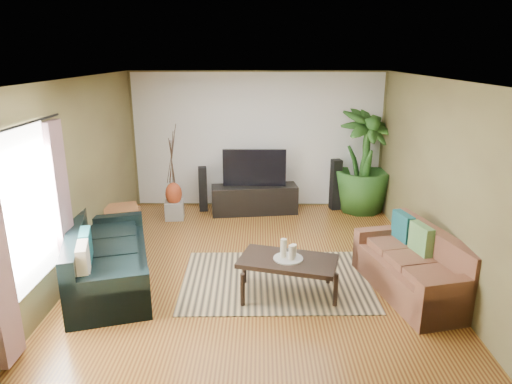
{
  "coord_description": "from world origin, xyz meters",
  "views": [
    {
      "loc": [
        0.07,
        -6.25,
        3.02
      ],
      "look_at": [
        0.0,
        0.2,
        1.05
      ],
      "focal_mm": 32.0,
      "sensor_mm": 36.0,
      "label": 1
    }
  ],
  "objects_px": {
    "sofa_left": "(109,253)",
    "speaker_left": "(203,189)",
    "coffee_table": "(288,277)",
    "tv_stand": "(254,199)",
    "pedestal": "(175,210)",
    "side_table": "(122,223)",
    "speaker_right": "(336,185)",
    "vase": "(174,194)",
    "potted_plant": "(364,161)",
    "sofa_right": "(412,263)",
    "television": "(254,168)"
  },
  "relations": [
    {
      "from": "speaker_right",
      "to": "coffee_table",
      "type": "bearing_deg",
      "value": -120.31
    },
    {
      "from": "tv_stand",
      "to": "pedestal",
      "type": "distance_m",
      "value": 1.55
    },
    {
      "from": "speaker_left",
      "to": "potted_plant",
      "type": "bearing_deg",
      "value": -8.92
    },
    {
      "from": "tv_stand",
      "to": "television",
      "type": "relative_size",
      "value": 1.36
    },
    {
      "from": "tv_stand",
      "to": "side_table",
      "type": "height_order",
      "value": "side_table"
    },
    {
      "from": "potted_plant",
      "to": "pedestal",
      "type": "relative_size",
      "value": 5.96
    },
    {
      "from": "television",
      "to": "speaker_right",
      "type": "bearing_deg",
      "value": 8.28
    },
    {
      "from": "sofa_right",
      "to": "television",
      "type": "height_order",
      "value": "television"
    },
    {
      "from": "sofa_right",
      "to": "speaker_right",
      "type": "xyz_separation_m",
      "value": [
        -0.46,
        3.36,
        0.08
      ]
    },
    {
      "from": "speaker_right",
      "to": "potted_plant",
      "type": "bearing_deg",
      "value": -22.45
    },
    {
      "from": "speaker_right",
      "to": "pedestal",
      "type": "bearing_deg",
      "value": 179.01
    },
    {
      "from": "speaker_left",
      "to": "vase",
      "type": "xyz_separation_m",
      "value": [
        -0.49,
        -0.48,
        0.05
      ]
    },
    {
      "from": "coffee_table",
      "to": "pedestal",
      "type": "xyz_separation_m",
      "value": [
        -1.99,
        2.83,
        -0.08
      ]
    },
    {
      "from": "television",
      "to": "sofa_left",
      "type": "bearing_deg",
      "value": -123.88
    },
    {
      "from": "coffee_table",
      "to": "vase",
      "type": "height_order",
      "value": "vase"
    },
    {
      "from": "vase",
      "to": "side_table",
      "type": "height_order",
      "value": "vase"
    },
    {
      "from": "potted_plant",
      "to": "pedestal",
      "type": "height_order",
      "value": "potted_plant"
    },
    {
      "from": "sofa_right",
      "to": "speaker_left",
      "type": "bearing_deg",
      "value": -150.19
    },
    {
      "from": "coffee_table",
      "to": "potted_plant",
      "type": "xyz_separation_m",
      "value": [
        1.64,
        3.34,
        0.76
      ]
    },
    {
      "from": "television",
      "to": "sofa_right",
      "type": "bearing_deg",
      "value": -56.41
    },
    {
      "from": "sofa_right",
      "to": "tv_stand",
      "type": "height_order",
      "value": "sofa_right"
    },
    {
      "from": "television",
      "to": "speaker_left",
      "type": "xyz_separation_m",
      "value": [
        -1.02,
        0.11,
        -0.46
      ]
    },
    {
      "from": "sofa_right",
      "to": "pedestal",
      "type": "bearing_deg",
      "value": -141.48
    },
    {
      "from": "vase",
      "to": "side_table",
      "type": "xyz_separation_m",
      "value": [
        -0.68,
        -1.03,
        -0.21
      ]
    },
    {
      "from": "television",
      "to": "potted_plant",
      "type": "height_order",
      "value": "potted_plant"
    },
    {
      "from": "coffee_table",
      "to": "speaker_right",
      "type": "distance_m",
      "value": 3.63
    },
    {
      "from": "potted_plant",
      "to": "television",
      "type": "bearing_deg",
      "value": -176.17
    },
    {
      "from": "coffee_table",
      "to": "speaker_left",
      "type": "bearing_deg",
      "value": 129.8
    },
    {
      "from": "sofa_left",
      "to": "speaker_left",
      "type": "distance_m",
      "value": 3.12
    },
    {
      "from": "sofa_right",
      "to": "potted_plant",
      "type": "distance_m",
      "value": 3.32
    },
    {
      "from": "side_table",
      "to": "speaker_right",
      "type": "bearing_deg",
      "value": 23.21
    },
    {
      "from": "side_table",
      "to": "speaker_left",
      "type": "bearing_deg",
      "value": 52.11
    },
    {
      "from": "potted_plant",
      "to": "sofa_left",
      "type": "bearing_deg",
      "value": -143.33
    },
    {
      "from": "sofa_right",
      "to": "speaker_left",
      "type": "relative_size",
      "value": 1.99
    },
    {
      "from": "vase",
      "to": "sofa_left",
      "type": "bearing_deg",
      "value": -99.52
    },
    {
      "from": "sofa_left",
      "to": "speaker_left",
      "type": "relative_size",
      "value": 2.54
    },
    {
      "from": "tv_stand",
      "to": "vase",
      "type": "distance_m",
      "value": 1.57
    },
    {
      "from": "speaker_left",
      "to": "potted_plant",
      "type": "height_order",
      "value": "potted_plant"
    },
    {
      "from": "sofa_right",
      "to": "potted_plant",
      "type": "bearing_deg",
      "value": 165.31
    },
    {
      "from": "potted_plant",
      "to": "vase",
      "type": "relative_size",
      "value": 4.65
    },
    {
      "from": "speaker_left",
      "to": "speaker_right",
      "type": "relative_size",
      "value": 0.88
    },
    {
      "from": "sofa_left",
      "to": "potted_plant",
      "type": "distance_m",
      "value": 5.09
    },
    {
      "from": "sofa_left",
      "to": "speaker_right",
      "type": "distance_m",
      "value": 4.72
    },
    {
      "from": "speaker_right",
      "to": "potted_plant",
      "type": "height_order",
      "value": "potted_plant"
    },
    {
      "from": "sofa_left",
      "to": "speaker_left",
      "type": "xyz_separation_m",
      "value": [
        0.91,
        2.98,
        0.02
      ]
    },
    {
      "from": "television",
      "to": "potted_plant",
      "type": "bearing_deg",
      "value": 3.83
    },
    {
      "from": "sofa_left",
      "to": "coffee_table",
      "type": "relative_size",
      "value": 1.84
    },
    {
      "from": "coffee_table",
      "to": "potted_plant",
      "type": "bearing_deg",
      "value": 79.2
    },
    {
      "from": "tv_stand",
      "to": "pedestal",
      "type": "bearing_deg",
      "value": -174.47
    },
    {
      "from": "speaker_right",
      "to": "side_table",
      "type": "height_order",
      "value": "speaker_right"
    }
  ]
}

